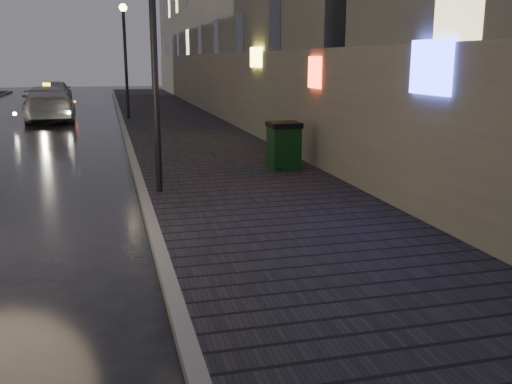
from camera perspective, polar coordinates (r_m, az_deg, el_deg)
ground at (r=6.85m, az=-20.71°, el=-13.10°), size 120.00×120.00×0.00m
sidewalk at (r=27.46m, az=-8.22°, el=7.04°), size 4.60×58.00×0.15m
curb at (r=27.29m, az=-13.26°, el=6.79°), size 0.20×58.00×0.15m
lamp_near at (r=12.19m, az=-10.24°, el=15.57°), size 0.36×0.36×5.28m
lamp_far at (r=28.16m, az=-12.97°, el=13.96°), size 0.36×0.36×5.28m
trash_bin at (r=14.85m, az=2.79°, el=4.73°), size 0.79×0.79×1.20m
taxi_mid at (r=29.84m, az=-20.08°, el=8.34°), size 2.94×5.99×1.68m
car_far at (r=42.78m, az=-19.36°, el=9.52°), size 1.97×4.57×1.54m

